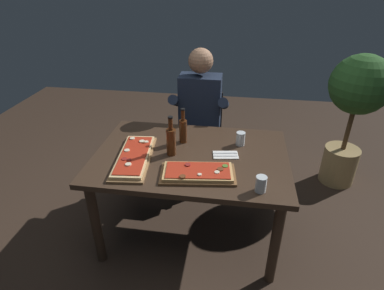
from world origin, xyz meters
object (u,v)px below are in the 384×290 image
tumbler_near_camera (261,185)px  diner_chair (201,132)px  wine_bottle_dark (171,140)px  potted_plant_corner (355,104)px  pizza_rectangular_front (198,173)px  pizza_rectangular_left (134,157)px  seated_diner (199,113)px  dining_table (191,165)px  tumbler_far_side (240,139)px  oil_bottle_amber (183,130)px

tumbler_near_camera → diner_chair: size_ratio=0.12×
wine_bottle_dark → diner_chair: wine_bottle_dark is taller
diner_chair → potted_plant_corner: (1.40, 0.07, 0.36)m
pizza_rectangular_front → tumbler_near_camera: 0.41m
potted_plant_corner → pizza_rectangular_left: bearing=-149.2°
diner_chair → seated_diner: (0.00, -0.12, 0.26)m
wine_bottle_dark → potted_plant_corner: 1.78m
dining_table → seated_diner: (-0.03, 0.74, 0.10)m
tumbler_near_camera → tumbler_far_side: (-0.13, 0.56, 0.00)m
pizza_rectangular_front → tumbler_near_camera: tumbler_near_camera is taller
pizza_rectangular_left → oil_bottle_amber: (0.30, 0.30, 0.09)m
diner_chair → potted_plant_corner: size_ratio=0.67×
oil_bottle_amber → diner_chair: (0.05, 0.68, -0.36)m
dining_table → wine_bottle_dark: 0.25m
tumbler_far_side → seated_diner: (-0.38, 0.54, -0.04)m
oil_bottle_amber → tumbler_far_side: 0.44m
dining_table → tumbler_far_side: tumbler_far_side is taller
tumbler_near_camera → seated_diner: seated_diner is taller
dining_table → pizza_rectangular_left: pizza_rectangular_left is taller
wine_bottle_dark → tumbler_far_side: wine_bottle_dark is taller
tumbler_near_camera → tumbler_far_side: 0.58m
pizza_rectangular_left → wine_bottle_dark: size_ratio=2.08×
dining_table → seated_diner: size_ratio=1.05×
pizza_rectangular_front → wine_bottle_dark: wine_bottle_dark is taller
pizza_rectangular_front → seated_diner: 1.00m
tumbler_far_side → diner_chair: bearing=120.4°
pizza_rectangular_left → diner_chair: bearing=70.0°
pizza_rectangular_front → oil_bottle_amber: size_ratio=1.85×
oil_bottle_amber → potted_plant_corner: size_ratio=0.22×
pizza_rectangular_front → wine_bottle_dark: size_ratio=1.73×
oil_bottle_amber → tumbler_near_camera: (0.57, -0.54, -0.06)m
pizza_rectangular_left → pizza_rectangular_front: bearing=-15.5°
oil_bottle_amber → potted_plant_corner: bearing=27.1°
wine_bottle_dark → seated_diner: seated_diner is taller
pizza_rectangular_left → wine_bottle_dark: 0.29m
pizza_rectangular_front → pizza_rectangular_left: 0.49m
seated_diner → wine_bottle_dark: bearing=-98.1°
pizza_rectangular_front → potted_plant_corner: 1.74m
dining_table → potted_plant_corner: (1.37, 0.92, 0.20)m
pizza_rectangular_front → seated_diner: bearing=96.8°
oil_bottle_amber → seated_diner: (0.05, 0.56, -0.10)m
pizza_rectangular_left → seated_diner: size_ratio=0.47×
pizza_rectangular_left → tumbler_near_camera: 0.90m
dining_table → wine_bottle_dark: size_ratio=4.68×
tumbler_near_camera → potted_plant_corner: bearing=55.4°
pizza_rectangular_left → oil_bottle_amber: bearing=45.1°
dining_table → wine_bottle_dark: bearing=-173.0°
oil_bottle_amber → potted_plant_corner: potted_plant_corner is taller
pizza_rectangular_front → pizza_rectangular_left: size_ratio=0.83×
dining_table → seated_diner: seated_diner is taller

